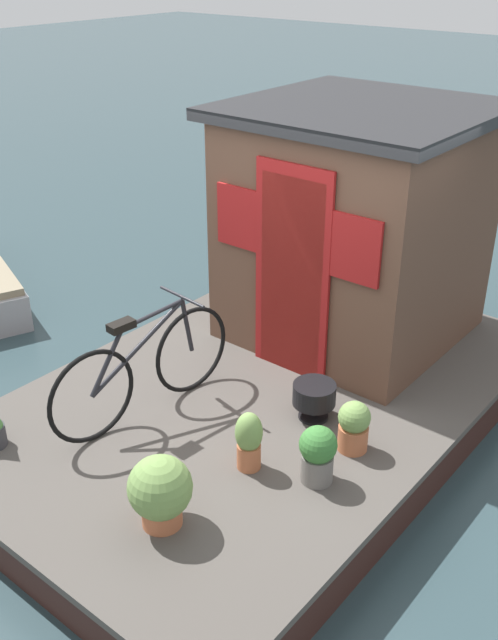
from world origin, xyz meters
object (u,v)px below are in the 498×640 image
at_px(houseboat_cabin, 355,224).
at_px(bicycle, 144,368).
at_px(potted_plant_geranium, 354,426).
at_px(potted_plant_sage, 318,453).
at_px(potted_plant_thyme, 249,440).
at_px(potted_plant_basil, 160,491).
at_px(charcoal_grill, 314,395).

relative_size(houseboat_cabin, bicycle, 1.25).
xyz_separation_m(potted_plant_geranium, potted_plant_sage, (-0.45, 0.01, 0.02)).
xyz_separation_m(houseboat_cabin, potted_plant_thyme, (-2.18, -0.56, -0.82)).
height_order(potted_plant_geranium, potted_plant_sage, potted_plant_sage).
bearing_deg(potted_plant_sage, bicycle, 96.36).
distance_m(houseboat_cabin, potted_plant_thyme, 2.40).
bearing_deg(potted_plant_geranium, potted_plant_basil, 159.45).
distance_m(houseboat_cabin, potted_plant_sage, 2.38).
relative_size(potted_plant_thyme, charcoal_grill, 1.35).
relative_size(potted_plant_geranium, potted_plant_sage, 0.92).
distance_m(potted_plant_geranium, potted_plant_thyme, 0.78).
bearing_deg(charcoal_grill, potted_plant_basil, 176.80).
distance_m(potted_plant_basil, charcoal_grill, 1.56).
xyz_separation_m(houseboat_cabin, potted_plant_geranium, (-1.55, -1.01, -0.85)).
bearing_deg(bicycle, houseboat_cabin, -12.56).
relative_size(potted_plant_geranium, charcoal_grill, 1.18).
height_order(bicycle, charcoal_grill, bicycle).
bearing_deg(charcoal_grill, houseboat_cabin, 22.06).
bearing_deg(charcoal_grill, potted_plant_sage, -143.76).
distance_m(bicycle, charcoal_grill, 1.31).
distance_m(potted_plant_thyme, potted_plant_sage, 0.48).
bearing_deg(houseboat_cabin, potted_plant_sage, -153.32).
relative_size(potted_plant_geranium, potted_plant_thyme, 0.87).
distance_m(potted_plant_basil, potted_plant_thyme, 0.78).
bearing_deg(potted_plant_geranium, potted_plant_thyme, 144.45).
height_order(potted_plant_geranium, potted_plant_basil, potted_plant_basil).
distance_m(bicycle, potted_plant_geranium, 1.63).
relative_size(bicycle, charcoal_grill, 5.04).
bearing_deg(potted_plant_basil, potted_plant_thyme, -5.56).
height_order(potted_plant_basil, charcoal_grill, potted_plant_basil).
bearing_deg(charcoal_grill, potted_plant_thyme, 179.17).
xyz_separation_m(potted_plant_basil, potted_plant_sage, (0.96, -0.52, -0.04)).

